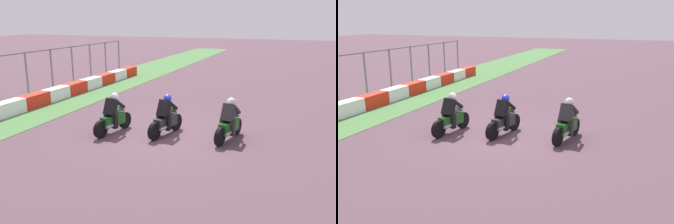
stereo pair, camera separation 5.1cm
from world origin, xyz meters
TOP-DOWN VIEW (x-y plane):
  - ground_plane at (0.00, 0.00)m, footprint 120.00×120.00m
  - grass_verge at (0.00, 7.44)m, footprint 72.00×4.27m
  - track_barrier at (-0.00, 7.57)m, footprint 24.62×0.60m
  - rider_lane_a at (0.26, -2.14)m, footprint 2.02×0.64m
  - rider_lane_b at (0.01, 0.14)m, footprint 2.02×0.64m
  - rider_lane_c at (-0.47, 2.06)m, footprint 2.03×0.61m

SIDE VIEW (x-z plane):
  - ground_plane at x=0.00m, z-range 0.00..0.00m
  - grass_verge at x=0.00m, z-range 0.00..0.02m
  - track_barrier at x=0.00m, z-range 0.00..0.64m
  - rider_lane_a at x=0.26m, z-range -0.13..1.38m
  - rider_lane_b at x=0.01m, z-range -0.13..1.38m
  - rider_lane_c at x=-0.47m, z-range -0.13..1.38m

